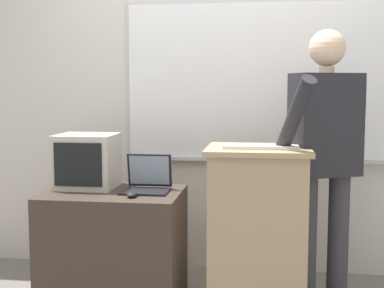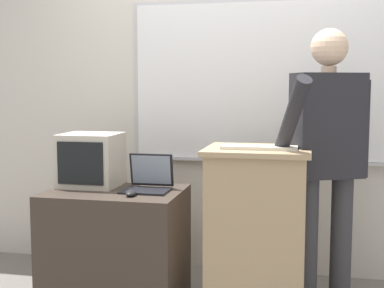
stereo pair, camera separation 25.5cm
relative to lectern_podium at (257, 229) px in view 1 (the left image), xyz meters
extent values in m
cube|color=beige|center=(-0.29, 0.78, 0.84)|extent=(6.40, 0.12, 2.70)
cube|color=#B7B7BC|center=(0.14, 0.71, 0.90)|extent=(2.26, 0.02, 1.17)
cube|color=white|center=(0.14, 0.71, 0.90)|extent=(2.21, 0.02, 1.12)
cube|color=#B7B7BC|center=(0.14, 0.69, 0.33)|extent=(1.99, 0.04, 0.02)
cube|color=tan|center=(0.00, 0.00, -0.02)|extent=(0.57, 0.49, 0.98)
cube|color=tan|center=(0.00, 0.00, 0.49)|extent=(0.62, 0.53, 0.03)
cube|color=#382D26|center=(-0.90, 0.00, -0.15)|extent=(0.85, 0.62, 0.72)
cylinder|color=#333338|center=(0.30, 0.07, -0.09)|extent=(0.13, 0.13, 0.83)
cylinder|color=#333338|center=(0.50, 0.17, -0.09)|extent=(0.13, 0.13, 0.83)
cube|color=#232328|center=(0.40, 0.12, 0.63)|extent=(0.46, 0.37, 0.62)
cylinder|color=beige|center=(0.40, 0.12, 0.96)|extent=(0.09, 0.09, 0.04)
sphere|color=beige|center=(0.40, 0.12, 1.09)|extent=(0.22, 0.22, 0.22)
cylinder|color=#232328|center=(0.19, -0.16, 0.67)|extent=(0.25, 0.43, 0.52)
cylinder|color=#232328|center=(0.61, 0.21, 0.61)|extent=(0.08, 0.08, 0.59)
cube|color=black|center=(-0.70, -0.01, 0.22)|extent=(0.29, 0.23, 0.01)
cube|color=black|center=(-0.70, 0.12, 0.33)|extent=(0.29, 0.05, 0.21)
cube|color=#8C9EB2|center=(-0.70, 0.11, 0.33)|extent=(0.26, 0.04, 0.19)
cube|color=beige|center=(0.01, -0.07, 0.51)|extent=(0.44, 0.14, 0.02)
ellipsoid|color=black|center=(-0.74, -0.16, 0.23)|extent=(0.06, 0.10, 0.03)
cube|color=#BCB7A8|center=(-1.11, 0.11, 0.38)|extent=(0.37, 0.34, 0.35)
cube|color=black|center=(-1.11, -0.06, 0.38)|extent=(0.31, 0.01, 0.27)
camera|label=1|loc=(0.04, -3.20, 0.87)|focal=50.00mm
camera|label=2|loc=(0.29, -3.16, 0.87)|focal=50.00mm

